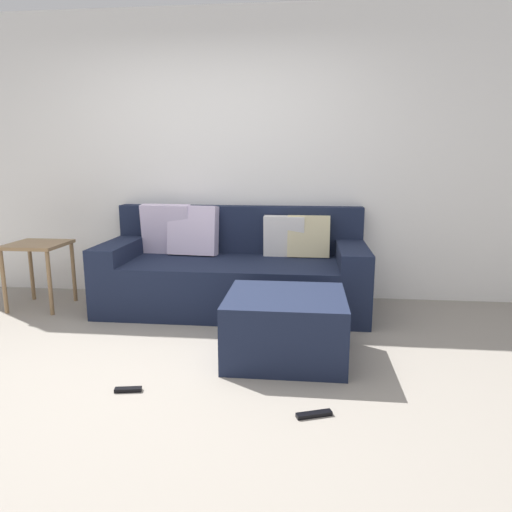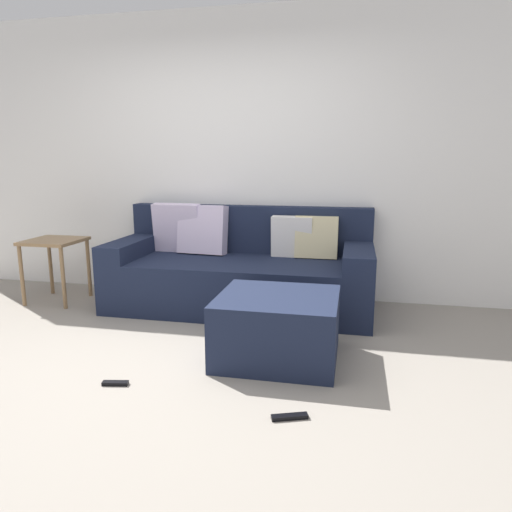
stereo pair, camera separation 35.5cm
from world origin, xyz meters
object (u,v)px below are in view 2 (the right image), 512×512
(couch_sectional, at_px, (241,272))
(remote_near_ottoman, at_px, (290,417))
(side_table, at_px, (55,250))
(remote_by_storage_bin, at_px, (115,383))
(ottoman, at_px, (278,327))

(couch_sectional, bearing_deg, remote_near_ottoman, -68.78)
(couch_sectional, relative_size, remote_near_ottoman, 12.08)
(side_table, distance_m, remote_by_storage_bin, 2.10)
(couch_sectional, distance_m, remote_near_ottoman, 1.99)
(side_table, distance_m, remote_near_ottoman, 3.02)
(couch_sectional, distance_m, remote_by_storage_bin, 1.75)
(ottoman, distance_m, remote_near_ottoman, 0.81)
(remote_by_storage_bin, bearing_deg, couch_sectional, 67.18)
(side_table, xyz_separation_m, remote_near_ottoman, (2.48, -1.64, -0.49))
(couch_sectional, distance_m, ottoman, 1.20)
(ottoman, bearing_deg, remote_near_ottoman, -75.99)
(remote_near_ottoman, bearing_deg, remote_by_storage_bin, 151.53)
(couch_sectional, relative_size, ottoman, 2.93)
(ottoman, bearing_deg, side_table, 158.98)
(ottoman, xyz_separation_m, remote_by_storage_bin, (-0.90, -0.60, -0.21))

